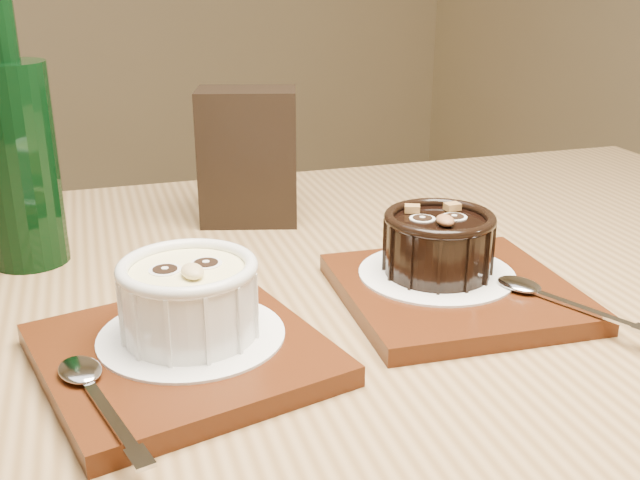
# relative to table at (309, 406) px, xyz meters

# --- Properties ---
(table) EXTENTS (1.27, 0.91, 0.75)m
(table) POSITION_rel_table_xyz_m (0.00, 0.00, 0.00)
(table) COLOR olive
(table) RESTS_ON ground
(tray_left) EXTENTS (0.21, 0.21, 0.01)m
(tray_left) POSITION_rel_table_xyz_m (-0.11, -0.05, 0.10)
(tray_left) COLOR #4C200C
(tray_left) RESTS_ON table
(doily_left) EXTENTS (0.13, 0.13, 0.00)m
(doily_left) POSITION_rel_table_xyz_m (-0.10, -0.04, 0.11)
(doily_left) COLOR white
(doily_left) RESTS_ON tray_left
(ramekin_white) EXTENTS (0.10, 0.10, 0.06)m
(ramekin_white) POSITION_rel_table_xyz_m (-0.10, -0.04, 0.14)
(ramekin_white) COLOR white
(ramekin_white) RESTS_ON doily_left
(spoon_left) EXTENTS (0.05, 0.14, 0.01)m
(spoon_left) POSITION_rel_table_xyz_m (-0.17, -0.10, 0.11)
(spoon_left) COLOR silver
(spoon_left) RESTS_ON tray_left
(tray_right) EXTENTS (0.20, 0.20, 0.01)m
(tray_right) POSITION_rel_table_xyz_m (0.12, -0.03, 0.10)
(tray_right) COLOR #4C200C
(tray_right) RESTS_ON table
(doily_right) EXTENTS (0.13, 0.13, 0.00)m
(doily_right) POSITION_rel_table_xyz_m (0.11, -0.01, 0.11)
(doily_right) COLOR white
(doily_right) RESTS_ON tray_right
(ramekin_dark) EXTENTS (0.09, 0.09, 0.05)m
(ramekin_dark) POSITION_rel_table_xyz_m (0.11, -0.01, 0.14)
(ramekin_dark) COLOR black
(ramekin_dark) RESTS_ON doily_right
(spoon_right) EXTENTS (0.07, 0.14, 0.01)m
(spoon_right) POSITION_rel_table_xyz_m (0.17, -0.09, 0.11)
(spoon_right) COLOR silver
(spoon_right) RESTS_ON tray_right
(condiment_stand) EXTENTS (0.11, 0.09, 0.14)m
(condiment_stand) POSITION_rel_table_xyz_m (0.02, 0.22, 0.16)
(condiment_stand) COLOR black
(condiment_stand) RESTS_ON table
(green_bottle) EXTENTS (0.07, 0.07, 0.25)m
(green_bottle) POSITION_rel_table_xyz_m (-0.20, 0.19, 0.19)
(green_bottle) COLOR black
(green_bottle) RESTS_ON table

